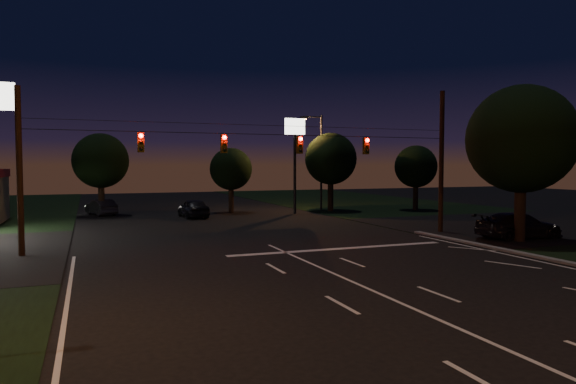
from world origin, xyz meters
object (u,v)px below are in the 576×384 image
car_oncoming_a (193,208)px  utility_pole_right (440,232)px  tree_right_near (520,141)px  car_oncoming_b (101,207)px  car_cross (519,226)px

car_oncoming_a → utility_pole_right: bearing=126.7°
utility_pole_right → tree_right_near: size_ratio=1.03×
tree_right_near → car_oncoming_b: bearing=131.1°
tree_right_near → car_oncoming_b: tree_right_near is taller
car_oncoming_a → car_oncoming_b: (-7.01, 4.80, -0.09)m
utility_pole_right → car_oncoming_a: utility_pole_right is taller
car_cross → car_oncoming_b: bearing=47.2°
car_oncoming_a → car_oncoming_b: 8.50m
tree_right_near → car_oncoming_a: tree_right_near is taller
car_cross → tree_right_near: bearing=135.7°
tree_right_near → car_cross: size_ratio=1.68×
tree_right_near → utility_pole_right: bearing=107.5°
tree_right_near → car_cross: bearing=41.7°
tree_right_near → car_oncoming_b: (-21.54, 24.69, -4.99)m
utility_pole_right → car_cross: bearing=-58.9°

